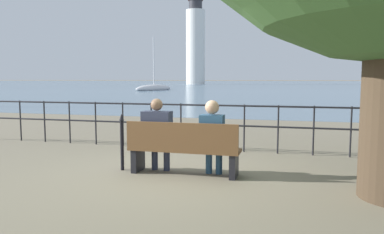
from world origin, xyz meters
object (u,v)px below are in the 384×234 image
Objects in this scene: seated_person_left at (158,132)px; seated_person_right at (212,134)px; park_bench at (183,149)px; closed_umbrella at (122,139)px; sailboat_1 at (154,88)px; harbor_lighthouse at (195,42)px.

seated_person_left reaches higher than seated_person_right.
seated_person_right reaches higher than park_bench.
sailboat_1 is at bearing 110.23° from closed_umbrella.
harbor_lighthouse is (-27.05, 102.71, 11.66)m from seated_person_right.
seated_person_left is 0.67m from closed_umbrella.
park_bench is 106.83m from harbor_lighthouse.
sailboat_1 is (-16.17, 43.87, -0.30)m from closed_umbrella.
seated_person_right is 0.15× the size of sailboat_1.
park_bench is 1.88× the size of closed_umbrella.
closed_umbrella is at bearing -56.23° from sailboat_1.
harbor_lighthouse reaches higher than seated_person_left.
sailboat_1 is (-16.83, 43.85, -0.44)m from seated_person_left.
seated_person_right is at bearing -75.24° from harbor_lighthouse.
closed_umbrella is (-0.66, -0.03, -0.14)m from seated_person_left.
park_bench is at bearing -75.51° from harbor_lighthouse.
park_bench is 0.23× the size of sailboat_1.
closed_umbrella is (-1.14, 0.05, 0.12)m from park_bench.
closed_umbrella is at bearing -76.10° from harbor_lighthouse.
harbor_lighthouse is (-25.43, 102.74, 11.79)m from closed_umbrella.
sailboat_1 is (-17.31, 43.92, -0.17)m from park_bench.
seated_person_left is 1.01× the size of seated_person_right.
harbor_lighthouse is at bearing 104.76° from seated_person_right.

